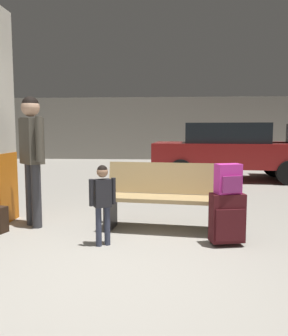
{
  "coord_description": "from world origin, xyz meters",
  "views": [
    {
      "loc": [
        0.55,
        -3.06,
        1.32
      ],
      "look_at": [
        0.25,
        1.3,
        0.85
      ],
      "focal_mm": 37.44,
      "sensor_mm": 36.0,
      "label": 1
    }
  ],
  "objects_px": {
    "child": "(102,196)",
    "adult": "(32,147)",
    "bench": "(164,197)",
    "suitcase": "(227,218)",
    "backpack_bright": "(228,179)",
    "parked_car_near": "(229,150)"
  },
  "relations": [
    {
      "from": "suitcase",
      "to": "child",
      "type": "relative_size",
      "value": 0.65
    },
    {
      "from": "bench",
      "to": "adult",
      "type": "bearing_deg",
      "value": 177.7
    },
    {
      "from": "bench",
      "to": "child",
      "type": "bearing_deg",
      "value": -135.85
    },
    {
      "from": "suitcase",
      "to": "parked_car_near",
      "type": "xyz_separation_m",
      "value": [
        0.96,
        5.52,
        0.48
      ]
    },
    {
      "from": "backpack_bright",
      "to": "parked_car_near",
      "type": "height_order",
      "value": "parked_car_near"
    },
    {
      "from": "suitcase",
      "to": "parked_car_near",
      "type": "distance_m",
      "value": 5.62
    },
    {
      "from": "backpack_bright",
      "to": "parked_car_near",
      "type": "bearing_deg",
      "value": 80.19
    },
    {
      "from": "backpack_bright",
      "to": "parked_car_near",
      "type": "distance_m",
      "value": 5.6
    },
    {
      "from": "suitcase",
      "to": "backpack_bright",
      "type": "relative_size",
      "value": 1.78
    },
    {
      "from": "bench",
      "to": "suitcase",
      "type": "height_order",
      "value": "bench"
    },
    {
      "from": "bench",
      "to": "backpack_bright",
      "type": "height_order",
      "value": "backpack_bright"
    },
    {
      "from": "parked_car_near",
      "to": "backpack_bright",
      "type": "bearing_deg",
      "value": -99.81
    },
    {
      "from": "parked_car_near",
      "to": "child",
      "type": "bearing_deg",
      "value": -112.95
    },
    {
      "from": "bench",
      "to": "adult",
      "type": "distance_m",
      "value": 1.92
    },
    {
      "from": "bench",
      "to": "child",
      "type": "distance_m",
      "value": 0.98
    },
    {
      "from": "child",
      "to": "adult",
      "type": "relative_size",
      "value": 0.53
    },
    {
      "from": "bench",
      "to": "parked_car_near",
      "type": "relative_size",
      "value": 0.39
    },
    {
      "from": "backpack_bright",
      "to": "child",
      "type": "height_order",
      "value": "backpack_bright"
    },
    {
      "from": "child",
      "to": "adult",
      "type": "bearing_deg",
      "value": 145.81
    },
    {
      "from": "child",
      "to": "parked_car_near",
      "type": "bearing_deg",
      "value": 67.05
    },
    {
      "from": "bench",
      "to": "adult",
      "type": "xyz_separation_m",
      "value": [
        -1.8,
        0.07,
        0.65
      ]
    },
    {
      "from": "bench",
      "to": "parked_car_near",
      "type": "bearing_deg",
      "value": 71.21
    }
  ]
}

